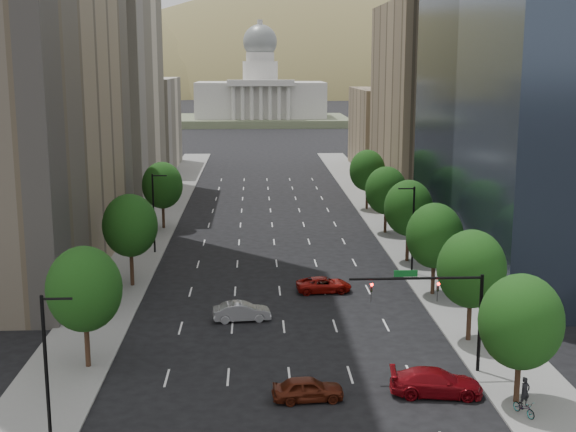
{
  "coord_description": "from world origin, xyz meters",
  "views": [
    {
      "loc": [
        -2.26,
        -19.26,
        20.98
      ],
      "look_at": [
        0.6,
        45.72,
        8.0
      ],
      "focal_mm": 47.98,
      "sensor_mm": 36.0,
      "label": 1
    }
  ],
  "objects": [
    {
      "name": "sidewalk_right",
      "position": [
        15.5,
        60.0,
        0.07
      ],
      "size": [
        6.0,
        200.0,
        0.15
      ],
      "primitive_type": "cube",
      "color": "slate",
      "rests_on": "ground"
    },
    {
      "name": "sidewalk_left",
      "position": [
        -15.5,
        60.0,
        0.07
      ],
      "size": [
        6.0,
        200.0,
        0.15
      ],
      "primitive_type": "cube",
      "color": "slate",
      "rests_on": "ground"
    },
    {
      "name": "parking_tan_right",
      "position": [
        25.0,
        100.0,
        15.0
      ],
      "size": [
        14.0,
        30.0,
        30.0
      ],
      "primitive_type": "cube",
      "color": "#8C7759",
      "rests_on": "ground"
    },
    {
      "name": "tree_left_0",
      "position": [
        -14.0,
        32.0,
        5.75
      ],
      "size": [
        5.2,
        5.2,
        8.75
      ],
      "color": "#382316",
      "rests_on": "ground"
    },
    {
      "name": "streetlight_ls",
      "position": [
        -13.44,
        20.0,
        4.84
      ],
      "size": [
        1.7,
        0.2,
        9.0
      ],
      "color": "black",
      "rests_on": "ground"
    },
    {
      "name": "car_maroon",
      "position": [
        1.0,
        26.09,
        0.77
      ],
      "size": [
        4.66,
        2.19,
        1.54
      ],
      "primitive_type": "imported",
      "rotation": [
        0.0,
        0.0,
        1.65
      ],
      "color": "#501B0D",
      "rests_on": "ground"
    },
    {
      "name": "car_red_near",
      "position": [
        9.27,
        26.53,
        0.86
      ],
      "size": [
        6.14,
        3.05,
        1.72
      ],
      "primitive_type": "imported",
      "rotation": [
        0.0,
        0.0,
        1.46
      ],
      "color": "maroon",
      "rests_on": "ground"
    },
    {
      "name": "tree_right_3",
      "position": [
        14.0,
        60.0,
        5.89
      ],
      "size": [
        5.2,
        5.2,
        8.89
      ],
      "color": "#382316",
      "rests_on": "ground"
    },
    {
      "name": "foothills",
      "position": [
        34.67,
        599.39,
        -37.78
      ],
      "size": [
        720.0,
        413.0,
        263.0
      ],
      "color": "olive",
      "rests_on": "ground"
    },
    {
      "name": "streetlight_ln",
      "position": [
        -13.44,
        65.0,
        4.84
      ],
      "size": [
        1.7,
        0.2,
        9.0
      ],
      "color": "black",
      "rests_on": "ground"
    },
    {
      "name": "filler_left",
      "position": [
        -25.0,
        136.0,
        9.0
      ],
      "size": [
        14.0,
        26.0,
        18.0
      ],
      "primitive_type": "cube",
      "color": "beige",
      "rests_on": "ground"
    },
    {
      "name": "tree_left_2",
      "position": [
        -14.0,
        78.0,
        5.68
      ],
      "size": [
        5.2,
        5.2,
        8.68
      ],
      "color": "#382316",
      "rests_on": "ground"
    },
    {
      "name": "car_red_far",
      "position": [
        4.1,
        49.43,
        0.71
      ],
      "size": [
        5.31,
        2.77,
        1.43
      ],
      "primitive_type": "imported",
      "rotation": [
        0.0,
        0.0,
        1.65
      ],
      "color": "maroon",
      "rests_on": "ground"
    },
    {
      "name": "tree_right_1",
      "position": [
        14.0,
        36.0,
        5.75
      ],
      "size": [
        5.2,
        5.2,
        8.75
      ],
      "color": "#382316",
      "rests_on": "ground"
    },
    {
      "name": "midrise_cream_left",
      "position": [
        -25.0,
        103.0,
        17.5
      ],
      "size": [
        14.0,
        30.0,
        35.0
      ],
      "primitive_type": "cube",
      "color": "beige",
      "rests_on": "ground"
    },
    {
      "name": "tree_right_4",
      "position": [
        14.0,
        74.0,
        5.46
      ],
      "size": [
        5.2,
        5.2,
        8.46
      ],
      "color": "#382316",
      "rests_on": "ground"
    },
    {
      "name": "tree_right_2",
      "position": [
        14.0,
        48.0,
        5.6
      ],
      "size": [
        5.2,
        5.2,
        8.61
      ],
      "color": "#382316",
      "rests_on": "ground"
    },
    {
      "name": "car_silver",
      "position": [
        -3.41,
        41.64,
        0.79
      ],
      "size": [
        4.92,
        2.16,
        1.57
      ],
      "primitive_type": "imported",
      "rotation": [
        0.0,
        0.0,
        1.68
      ],
      "color": "#95969A",
      "rests_on": "ground"
    },
    {
      "name": "filler_right",
      "position": [
        25.0,
        133.0,
        8.0
      ],
      "size": [
        14.0,
        26.0,
        16.0
      ],
      "primitive_type": "cube",
      "color": "#8C7759",
      "rests_on": "ground"
    },
    {
      "name": "tree_right_0",
      "position": [
        14.0,
        25.0,
        5.39
      ],
      "size": [
        5.2,
        5.2,
        8.39
      ],
      "color": "#382316",
      "rests_on": "ground"
    },
    {
      "name": "tree_left_1",
      "position": [
        -14.0,
        52.0,
        5.96
      ],
      "size": [
        5.2,
        5.2,
        8.97
      ],
      "color": "#382316",
      "rests_on": "ground"
    },
    {
      "name": "capitol",
      "position": [
        0.0,
        249.71,
        8.58
      ],
      "size": [
        60.0,
        40.0,
        35.2
      ],
      "color": "#596647",
      "rests_on": "ground"
    },
    {
      "name": "traffic_signal",
      "position": [
        10.53,
        30.0,
        5.17
      ],
      "size": [
        9.12,
        0.4,
        7.38
      ],
      "color": "black",
      "rests_on": "ground"
    },
    {
      "name": "tree_right_5",
      "position": [
        14.0,
        90.0,
        5.75
      ],
      "size": [
        5.2,
        5.2,
        8.75
      ],
      "color": "#382316",
      "rests_on": "ground"
    },
    {
      "name": "cyclist",
      "position": [
        13.82,
        23.12,
        0.96
      ],
      "size": [
        1.29,
        1.92,
        2.41
      ],
      "rotation": [
        0.0,
        0.0,
        0.4
      ],
      "color": "black",
      "rests_on": "sidewalk_right"
    },
    {
      "name": "streetlight_rn",
      "position": [
        13.44,
        55.0,
        4.84
      ],
      "size": [
        1.7,
        0.2,
        9.0
      ],
      "color": "black",
      "rests_on": "ground"
    }
  ]
}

